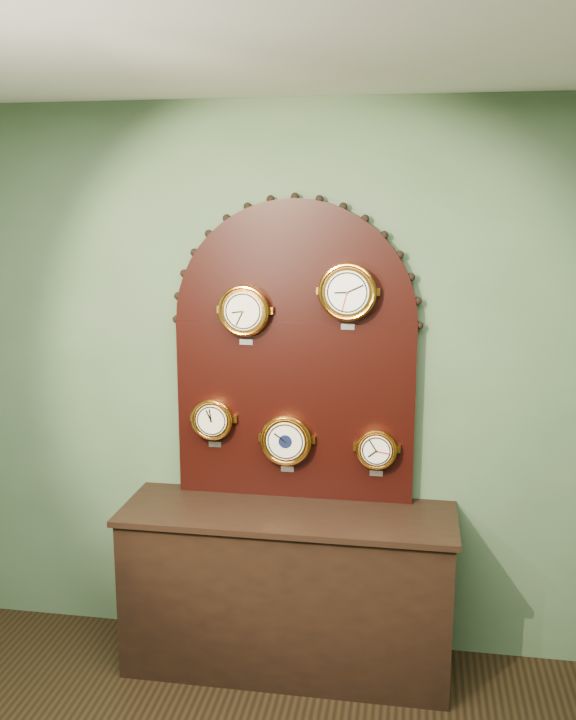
% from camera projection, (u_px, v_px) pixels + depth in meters
% --- Properties ---
extents(wall_back, '(4.00, 0.00, 4.00)m').
position_uv_depth(wall_back, '(296.00, 385.00, 3.94)').
color(wall_back, '#445F41').
rests_on(wall_back, ground).
extents(shop_counter, '(1.60, 0.50, 0.80)m').
position_uv_depth(shop_counter, '(287.00, 592.00, 3.88)').
color(shop_counter, black).
rests_on(shop_counter, ground_plane).
extents(display_board, '(1.26, 0.06, 1.53)m').
position_uv_depth(display_board, '(295.00, 343.00, 3.84)').
color(display_board, black).
rests_on(display_board, shop_counter).
extents(roman_clock, '(0.25, 0.08, 0.30)m').
position_uv_depth(roman_clock, '(244.00, 311.00, 3.78)').
color(roman_clock, orange).
rests_on(roman_clock, display_board).
extents(arabic_clock, '(0.28, 0.08, 0.33)m').
position_uv_depth(arabic_clock, '(348.00, 292.00, 3.68)').
color(arabic_clock, orange).
rests_on(arabic_clock, display_board).
extents(hygrometer, '(0.21, 0.08, 0.26)m').
position_uv_depth(hygrometer, '(213.00, 419.00, 3.92)').
color(hygrometer, orange).
rests_on(hygrometer, display_board).
extents(barometer, '(0.26, 0.08, 0.31)m').
position_uv_depth(barometer, '(286.00, 440.00, 3.88)').
color(barometer, orange).
rests_on(barometer, display_board).
extents(tide_clock, '(0.20, 0.08, 0.25)m').
position_uv_depth(tide_clock, '(377.00, 449.00, 3.81)').
color(tide_clock, orange).
rests_on(tide_clock, display_board).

